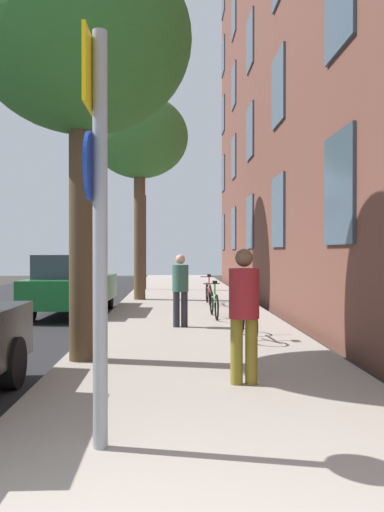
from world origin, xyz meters
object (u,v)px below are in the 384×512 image
at_px(bicycle_1, 214,303).
at_px(bicycle_2, 209,292).
at_px(pedestrian_0, 244,307).
at_px(tree_near, 82,42).
at_px(sign_post, 97,204).
at_px(tree_far, 140,139).
at_px(pedestrian_1, 180,286).
at_px(traffic_light, 142,225).
at_px(car_1, 73,284).
at_px(bicycle_0, 247,318).

relative_size(bicycle_1, bicycle_2, 0.98).
bearing_deg(pedestrian_0, tree_near, 145.83).
bearing_deg(bicycle_2, tree_near, -106.71).
relative_size(sign_post, tree_far, 0.50).
bearing_deg(pedestrian_1, sign_post, -96.50).
distance_m(traffic_light, pedestrian_1, 11.46).
xyz_separation_m(sign_post, car_1, (-2.09, 9.95, -1.26)).
relative_size(sign_post, tree_near, 0.55).
bearing_deg(bicycle_2, car_1, -157.64).
relative_size(pedestrian_0, pedestrian_1, 1.06).
bearing_deg(tree_near, traffic_light, 89.84).
distance_m(pedestrian_0, car_1, 8.73).
xyz_separation_m(tree_near, pedestrian_0, (2.18, -1.48, -3.73)).
relative_size(tree_near, tree_far, 0.89).
bearing_deg(car_1, pedestrian_1, -47.92).
height_order(pedestrian_0, pedestrian_1, pedestrian_0).
bearing_deg(pedestrian_0, pedestrian_1, 98.24).
relative_size(sign_post, pedestrian_0, 2.08).
height_order(tree_far, car_1, tree_far).
distance_m(traffic_light, car_1, 8.41).
distance_m(tree_near, bicycle_1, 6.91).
bearing_deg(sign_post, pedestrian_1, 83.50).
bearing_deg(sign_post, tree_far, 92.14).
bearing_deg(tree_far, bicycle_1, -66.75).
xyz_separation_m(traffic_light, pedestrian_0, (2.14, -16.01, -1.79)).
height_order(bicycle_1, pedestrian_1, pedestrian_1).
xyz_separation_m(tree_near, car_1, (-1.37, 6.48, -3.94)).
distance_m(tree_far, bicycle_0, 9.68).
bearing_deg(tree_far, pedestrian_1, -78.90).
xyz_separation_m(tree_near, bicycle_2, (2.41, 8.04, -4.30)).
distance_m(bicycle_0, bicycle_1, 3.05).
relative_size(sign_post, bicycle_1, 1.99).
bearing_deg(tree_near, pedestrian_0, -34.17).
bearing_deg(bicycle_2, bicycle_0, -87.47).
height_order(traffic_light, car_1, traffic_light).
bearing_deg(traffic_light, bicycle_0, -78.22).
height_order(tree_far, pedestrian_1, tree_far).
height_order(traffic_light, pedestrian_1, traffic_light).
height_order(bicycle_0, bicycle_2, bicycle_0).
xyz_separation_m(bicycle_0, pedestrian_1, (-1.20, 1.47, 0.51)).
distance_m(tree_far, car_1, 5.90).
xyz_separation_m(traffic_light, bicycle_2, (2.37, -6.49, -2.36)).
height_order(traffic_light, tree_near, tree_near).
bearing_deg(bicycle_2, tree_far, 141.80).
xyz_separation_m(sign_post, bicycle_0, (1.97, 5.30, -1.61)).
xyz_separation_m(traffic_light, tree_far, (0.18, -4.77, 2.64)).
xyz_separation_m(bicycle_2, car_1, (-3.79, -1.56, 0.37)).
relative_size(bicycle_2, pedestrian_1, 1.12).
bearing_deg(traffic_light, bicycle_2, -69.92).
relative_size(pedestrian_1, car_1, 0.35).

